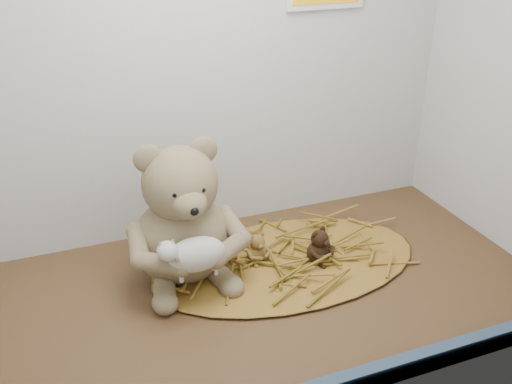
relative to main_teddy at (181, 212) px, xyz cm
name	(u,v)px	position (x,y,z in cm)	size (l,w,h in cm)	color
alcove_shell	(223,57)	(8.77, -2.32, 30.19)	(120.40, 60.20, 90.40)	#473418
straw_bed	(287,262)	(21.39, -3.89, -14.24)	(58.45, 33.94, 1.13)	brown
main_teddy	(181,212)	(0.00, 0.00, 0.00)	(23.88, 25.20, 29.61)	#937C5A
toy_lamb	(196,254)	(0.00, -10.61, -3.37)	(14.27, 8.71, 9.22)	silver
mini_teddy_tan	(257,246)	(15.32, -1.60, -10.39)	(5.29, 5.59, 6.57)	olive
mini_teddy_brown	(319,244)	(27.46, -6.19, -9.86)	(6.14, 6.49, 7.62)	black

